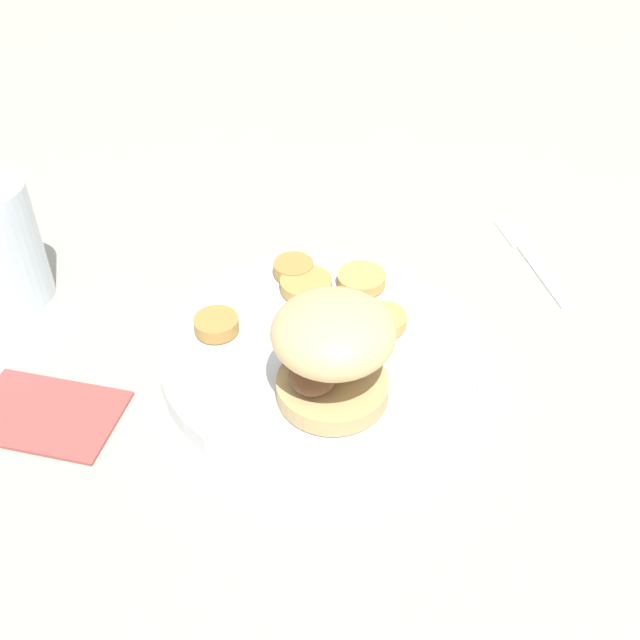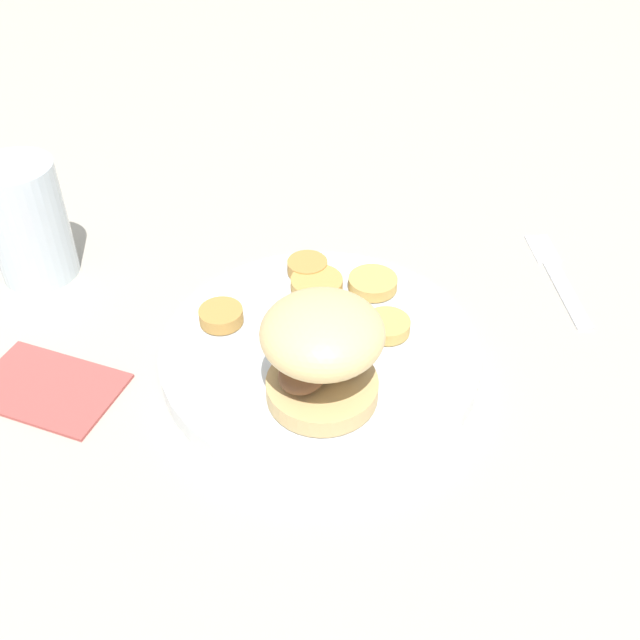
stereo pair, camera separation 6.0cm
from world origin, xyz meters
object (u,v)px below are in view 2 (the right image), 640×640
object	(u,v)px
drinking_glass	(29,220)
sandwich	(321,350)
fork	(558,276)
dinner_plate	(320,351)

from	to	relation	value
drinking_glass	sandwich	bearing A→B (deg)	170.30
drinking_glass	fork	bearing A→B (deg)	-156.48
dinner_plate	drinking_glass	xyz separation A→B (m)	(0.30, -0.00, 0.05)
dinner_plate	sandwich	distance (m)	0.08
dinner_plate	fork	xyz separation A→B (m)	(-0.16, -0.20, -0.01)
sandwich	drinking_glass	size ratio (longest dim) A/B	0.86
fork	dinner_plate	bearing A→B (deg)	51.74
sandwich	drinking_glass	bearing A→B (deg)	-9.70
sandwich	fork	size ratio (longest dim) A/B	0.72
dinner_plate	drinking_glass	size ratio (longest dim) A/B	2.30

